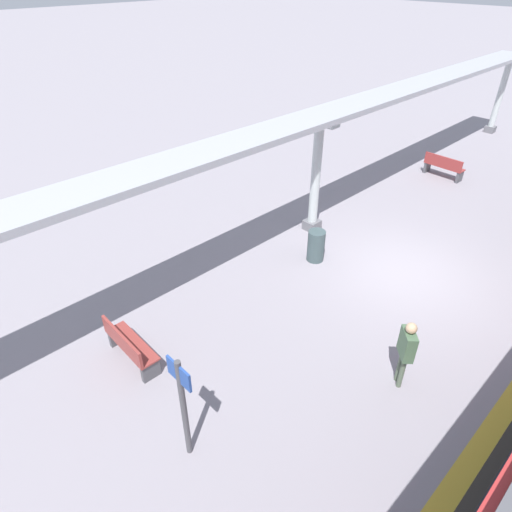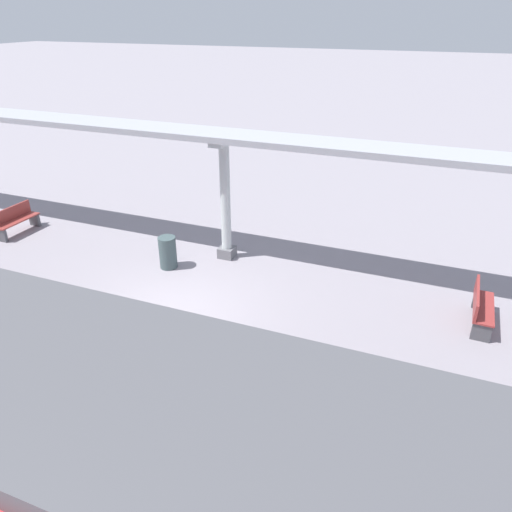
% 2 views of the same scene
% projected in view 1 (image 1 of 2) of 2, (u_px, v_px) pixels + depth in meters
% --- Properties ---
extents(ground_plane, '(176.00, 176.00, 0.00)m').
position_uv_depth(ground_plane, '(406.00, 273.00, 11.94)').
color(ground_plane, gray).
extents(canopy_pillar_nearest, '(1.10, 0.44, 3.43)m').
position_uv_depth(canopy_pillar_nearest, '(500.00, 96.00, 20.78)').
color(canopy_pillar_nearest, slate).
rests_on(canopy_pillar_nearest, ground).
extents(canopy_pillar_second, '(1.10, 0.44, 3.43)m').
position_uv_depth(canopy_pillar_second, '(316.00, 177.00, 12.95)').
color(canopy_pillar_second, slate).
rests_on(canopy_pillar_second, ground).
extents(canopy_beam, '(1.20, 28.16, 0.16)m').
position_uv_depth(canopy_beam, '(317.00, 118.00, 11.89)').
color(canopy_beam, '#A8AAB2').
rests_on(canopy_beam, canopy_pillar_nearest).
extents(bench_near_end, '(1.51, 0.48, 0.86)m').
position_uv_depth(bench_near_end, '(443.00, 166.00, 16.99)').
color(bench_near_end, maroon).
rests_on(bench_near_end, ground).
extents(bench_mid_platform, '(1.51, 0.47, 0.86)m').
position_uv_depth(bench_mid_platform, '(129.00, 346.00, 9.08)').
color(bench_mid_platform, brown).
rests_on(bench_mid_platform, ground).
extents(trash_bin, '(0.48, 0.48, 0.91)m').
position_uv_depth(trash_bin, '(316.00, 246.00, 12.25)').
color(trash_bin, '#3E5052').
rests_on(trash_bin, ground).
extents(platform_info_sign, '(0.56, 0.10, 2.20)m').
position_uv_depth(platform_info_sign, '(183.00, 401.00, 6.88)').
color(platform_info_sign, '#4C4C51').
rests_on(platform_info_sign, ground).
extents(passenger_waiting_near_edge, '(0.47, 0.47, 1.58)m').
position_uv_depth(passenger_waiting_near_edge, '(406.00, 347.00, 8.30)').
color(passenger_waiting_near_edge, '#54644E').
rests_on(passenger_waiting_near_edge, ground).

